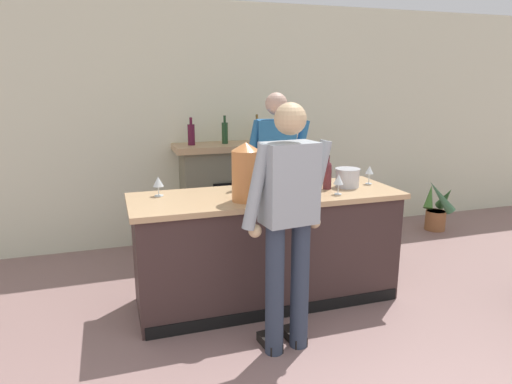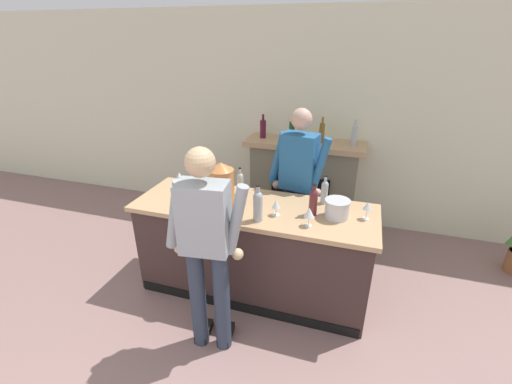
# 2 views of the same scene
# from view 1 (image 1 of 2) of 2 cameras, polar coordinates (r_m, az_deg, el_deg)

# --- Properties ---
(wall_back_panel) EXTENTS (12.00, 0.07, 2.75)m
(wall_back_panel) POSITION_cam_1_polar(r_m,az_deg,el_deg) (5.42, -6.00, 8.32)
(wall_back_panel) COLOR silver
(wall_back_panel) RESTS_ON ground_plane
(bar_counter) EXTENTS (2.27, 0.78, 0.96)m
(bar_counter) POSITION_cam_1_polar(r_m,az_deg,el_deg) (3.96, 1.35, -6.93)
(bar_counter) COLOR #3B2927
(bar_counter) RESTS_ON ground_plane
(fireplace_stone) EXTENTS (1.52, 0.52, 1.51)m
(fireplace_stone) POSITION_cam_1_polar(r_m,az_deg,el_deg) (5.37, -1.96, 0.00)
(fireplace_stone) COLOR gray
(fireplace_stone) RESTS_ON ground_plane
(potted_plant_corner) EXTENTS (0.45, 0.46, 0.70)m
(potted_plant_corner) POSITION_cam_1_polar(r_m,az_deg,el_deg) (6.28, 21.71, -1.96)
(potted_plant_corner) COLOR #9C6039
(potted_plant_corner) RESTS_ON ground_plane
(person_customer) EXTENTS (0.65, 0.34, 1.75)m
(person_customer) POSITION_cam_1_polar(r_m,az_deg,el_deg) (3.08, 4.05, -3.50)
(person_customer) COLOR #2E3749
(person_customer) RESTS_ON ground_plane
(person_bartender) EXTENTS (0.65, 0.35, 1.77)m
(person_bartender) POSITION_cam_1_polar(r_m,az_deg,el_deg) (4.46, 2.46, 2.15)
(person_bartender) COLOR #25272F
(person_bartender) RESTS_ON ground_plane
(copper_dispenser) EXTENTS (0.23, 0.26, 0.46)m
(copper_dispenser) POSITION_cam_1_polar(r_m,az_deg,el_deg) (3.53, -1.28, 2.55)
(copper_dispenser) COLOR #CC7A40
(copper_dispenser) RESTS_ON bar_counter
(ice_bucket_steel) EXTENTS (0.22, 0.22, 0.17)m
(ice_bucket_steel) POSITION_cam_1_polar(r_m,az_deg,el_deg) (4.11, 11.35, 1.77)
(ice_bucket_steel) COLOR silver
(ice_bucket_steel) RESTS_ON bar_counter
(wine_bottle_burgundy_dark) EXTENTS (0.08, 0.08, 0.33)m
(wine_bottle_burgundy_dark) POSITION_cam_1_polar(r_m,az_deg,el_deg) (3.60, 4.53, 1.37)
(wine_bottle_burgundy_dark) COLOR #9EA8AF
(wine_bottle_burgundy_dark) RESTS_ON bar_counter
(wine_bottle_rose_blush) EXTENTS (0.07, 0.07, 0.29)m
(wine_bottle_rose_blush) POSITION_cam_1_polar(r_m,az_deg,el_deg) (3.91, -2.36, 2.09)
(wine_bottle_rose_blush) COLOR #A3AFAA
(wine_bottle_rose_blush) RESTS_ON bar_counter
(wine_bottle_cabernet_heavy) EXTENTS (0.07, 0.07, 0.30)m
(wine_bottle_cabernet_heavy) POSITION_cam_1_polar(r_m,az_deg,el_deg) (3.99, 8.91, 2.25)
(wine_bottle_cabernet_heavy) COLOR #572127
(wine_bottle_cabernet_heavy) RESTS_ON bar_counter
(wine_bottle_merlot_tall) EXTENTS (0.06, 0.06, 0.28)m
(wine_bottle_merlot_tall) POSITION_cam_1_polar(r_m,az_deg,el_deg) (4.25, 8.09, 2.87)
(wine_bottle_merlot_tall) COLOR #A1AEB9
(wine_bottle_merlot_tall) RESTS_ON bar_counter
(wine_glass_front_left) EXTENTS (0.07, 0.07, 0.15)m
(wine_glass_front_left) POSITION_cam_1_polar(r_m,az_deg,el_deg) (3.78, 5.47, 1.21)
(wine_glass_front_left) COLOR silver
(wine_glass_front_left) RESTS_ON bar_counter
(wine_glass_near_bucket) EXTENTS (0.08, 0.08, 0.17)m
(wine_glass_near_bucket) POSITION_cam_1_polar(r_m,az_deg,el_deg) (3.82, 10.28, 1.50)
(wine_glass_near_bucket) COLOR silver
(wine_glass_near_bucket) RESTS_ON bar_counter
(wine_glass_mid_counter) EXTENTS (0.07, 0.07, 0.17)m
(wine_glass_mid_counter) POSITION_cam_1_polar(r_m,az_deg,el_deg) (4.27, 14.00, 2.60)
(wine_glass_mid_counter) COLOR silver
(wine_glass_mid_counter) RESTS_ON bar_counter
(wine_glass_front_right) EXTENTS (0.09, 0.09, 0.16)m
(wine_glass_front_right) POSITION_cam_1_polar(r_m,az_deg,el_deg) (3.79, -12.13, 1.20)
(wine_glass_front_right) COLOR silver
(wine_glass_front_right) RESTS_ON bar_counter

